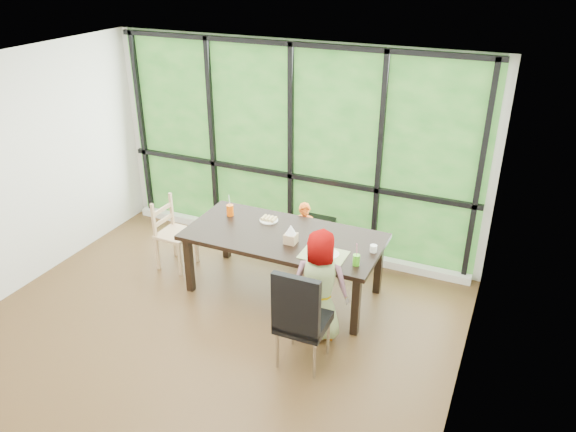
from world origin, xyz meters
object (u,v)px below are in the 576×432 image
object	(u,v)px
dining_table	(284,263)
chair_end_beech	(176,234)
orange_cup	(230,210)
child_older	(319,285)
chair_interior_leather	(303,315)
child_toddler	(305,235)
chair_window_leather	(319,214)
plate_near	(329,254)
white_mug	(373,249)
tissue_box	(291,238)
plate_far	(269,220)
green_cup	(356,260)

from	to	relation	value
dining_table	chair_end_beech	size ratio (longest dim) A/B	2.47
orange_cup	child_older	bearing A→B (deg)	-28.42
chair_end_beech	child_older	size ratio (longest dim) A/B	0.75
orange_cup	chair_interior_leather	bearing A→B (deg)	-39.99
chair_end_beech	child_toddler	world-z (taller)	chair_end_beech
chair_window_leather	child_older	distance (m)	1.77
plate_near	chair_end_beech	bearing A→B (deg)	174.47
chair_end_beech	orange_cup	bearing A→B (deg)	-71.53
dining_table	white_mug	world-z (taller)	white_mug
plate_near	tissue_box	distance (m)	0.48
plate_far	orange_cup	xyz separation A→B (m)	(-0.49, -0.06, 0.06)
plate_near	orange_cup	bearing A→B (deg)	163.91
white_mug	tissue_box	bearing A→B (deg)	-168.52
green_cup	tissue_box	world-z (taller)	green_cup
plate_near	child_toddler	bearing A→B (deg)	126.21
tissue_box	plate_far	bearing A→B (deg)	139.51
chair_interior_leather	chair_window_leather	bearing A→B (deg)	-73.46
chair_window_leather	tissue_box	distance (m)	1.24
dining_table	child_older	xyz separation A→B (m)	(0.66, -0.59, 0.23)
child_older	plate_near	world-z (taller)	child_older
child_toddler	plate_far	bearing A→B (deg)	-139.34
white_mug	chair_end_beech	bearing A→B (deg)	-178.84
chair_interior_leather	tissue_box	xyz separation A→B (m)	(-0.53, 0.90, 0.27)
child_toddler	tissue_box	world-z (taller)	child_toddler
chair_window_leather	plate_near	bearing A→B (deg)	-77.36
green_cup	white_mug	distance (m)	0.35
chair_window_leather	child_older	world-z (taller)	child_older
child_older	orange_cup	bearing A→B (deg)	-37.94
chair_window_leather	white_mug	size ratio (longest dim) A/B	14.05
orange_cup	plate_far	bearing A→B (deg)	6.43
chair_window_leather	child_toddler	xyz separation A→B (m)	(-0.02, -0.43, -0.11)
plate_near	orange_cup	size ratio (longest dim) A/B	1.69
chair_end_beech	tissue_box	bearing A→B (deg)	-92.86
orange_cup	green_cup	world-z (taller)	orange_cup
tissue_box	chair_interior_leather	bearing A→B (deg)	-59.66
plate_near	green_cup	size ratio (longest dim) A/B	1.96
chair_end_beech	plate_far	world-z (taller)	chair_end_beech
dining_table	tissue_box	size ratio (longest dim) A/B	17.20
chair_interior_leather	plate_near	distance (m)	0.86
chair_interior_leather	orange_cup	bearing A→B (deg)	-40.81
orange_cup	tissue_box	xyz separation A→B (m)	(0.94, -0.33, -0.01)
chair_end_beech	child_toddler	xyz separation A→B (m)	(1.47, 0.64, -0.02)
chair_window_leather	white_mug	distance (m)	1.46
plate_far	plate_near	bearing A→B (deg)	-26.62
orange_cup	white_mug	xyz separation A→B (m)	(1.83, -0.15, -0.03)
chair_window_leather	white_mug	bearing A→B (deg)	-57.81
plate_near	tissue_box	bearing A→B (deg)	170.98
chair_interior_leather	orange_cup	distance (m)	1.94
chair_end_beech	child_older	distance (m)	2.21
dining_table	plate_far	bearing A→B (deg)	140.65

